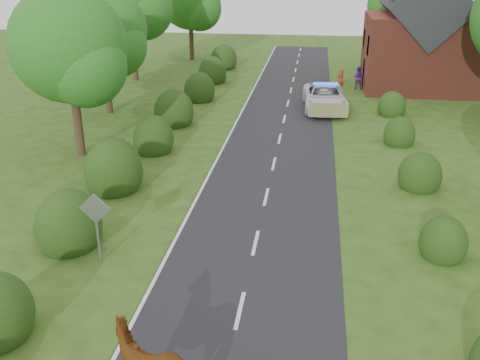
# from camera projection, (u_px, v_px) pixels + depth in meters

# --- Properties ---
(ground) EXTENTS (120.00, 120.00, 0.00)m
(ground) POSITION_uv_depth(u_px,v_px,m) (240.00, 311.00, 15.46)
(ground) COLOR #2B4719
(road) EXTENTS (6.00, 70.00, 0.02)m
(road) POSITION_uv_depth(u_px,v_px,m) (278.00, 144.00, 29.16)
(road) COLOR black
(road) RESTS_ON ground
(road_markings) EXTENTS (4.96, 70.00, 0.01)m
(road_markings) POSITION_uv_depth(u_px,v_px,m) (244.00, 156.00, 27.47)
(road_markings) COLOR white
(road_markings) RESTS_ON road
(hedgerow_left) EXTENTS (2.75, 50.41, 3.00)m
(hedgerow_left) POSITION_uv_depth(u_px,v_px,m) (144.00, 146.00, 26.70)
(hedgerow_left) COLOR #203613
(hedgerow_left) RESTS_ON ground
(hedgerow_right) EXTENTS (2.10, 45.78, 2.10)m
(hedgerow_right) POSITION_uv_depth(u_px,v_px,m) (415.00, 166.00, 24.64)
(hedgerow_right) COLOR #203613
(hedgerow_right) RESTS_ON ground
(tree_left_a) EXTENTS (5.74, 5.60, 8.38)m
(tree_left_a) POSITION_uv_depth(u_px,v_px,m) (73.00, 51.00, 25.50)
(tree_left_a) COLOR #332316
(tree_left_a) RESTS_ON ground
(tree_left_b) EXTENTS (5.74, 5.60, 8.07)m
(tree_left_b) POSITION_uv_depth(u_px,v_px,m) (105.00, 34.00, 33.12)
(tree_left_b) COLOR #332316
(tree_left_b) RESTS_ON ground
(tree_left_d) EXTENTS (6.15, 6.00, 8.89)m
(tree_left_d) POSITION_uv_depth(u_px,v_px,m) (192.00, 1.00, 51.02)
(tree_left_d) COLOR #332316
(tree_left_d) RESTS_ON ground
(tree_right_c) EXTENTS (6.15, 6.00, 8.58)m
(tree_right_c) POSITION_uv_depth(u_px,v_px,m) (405.00, 8.00, 46.79)
(tree_right_c) COLOR #332316
(tree_right_c) RESTS_ON ground
(road_sign) EXTENTS (1.06, 0.08, 2.53)m
(road_sign) POSITION_uv_depth(u_px,v_px,m) (96.00, 218.00, 17.30)
(road_sign) COLOR gray
(road_sign) RESTS_ON ground
(house) EXTENTS (8.00, 7.40, 9.17)m
(house) POSITION_uv_depth(u_px,v_px,m) (420.00, 39.00, 40.18)
(house) COLOR brown
(house) RESTS_ON ground
(police_van) EXTENTS (3.14, 6.14, 1.79)m
(police_van) POSITION_uv_depth(u_px,v_px,m) (325.00, 97.00, 35.63)
(police_van) COLOR silver
(police_van) RESTS_ON ground
(pedestrian_red) EXTENTS (0.71, 0.70, 1.65)m
(pedestrian_red) POSITION_uv_depth(u_px,v_px,m) (341.00, 79.00, 40.88)
(pedestrian_red) COLOR #A12C1A
(pedestrian_red) RESTS_ON ground
(pedestrian_purple) EXTENTS (0.97, 0.83, 1.74)m
(pedestrian_purple) POSITION_uv_depth(u_px,v_px,m) (358.00, 78.00, 41.22)
(pedestrian_purple) COLOR #451E6B
(pedestrian_purple) RESTS_ON ground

